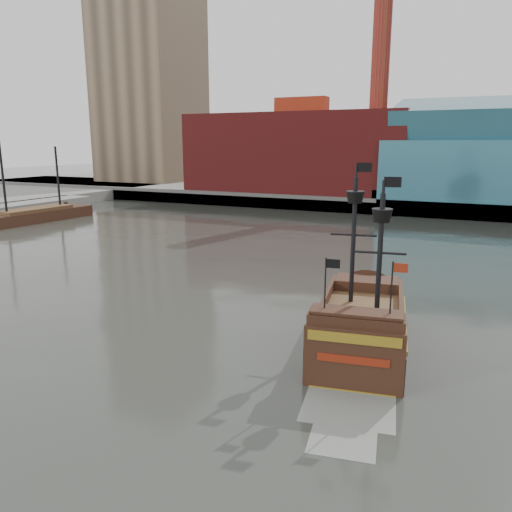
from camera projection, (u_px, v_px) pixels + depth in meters
The scene contains 6 objects.
ground at pixel (214, 375), 25.42m from camera, with size 400.00×400.00×0.00m, color #292B26.
promenade_far at pixel (429, 194), 106.40m from camera, with size 220.00×60.00×2.00m, color slate.
seawall at pixel (408, 208), 80.30m from camera, with size 220.00×1.00×2.60m, color #4C4C49.
skyline at pixel (464, 72), 92.48m from camera, with size 149.00×45.00×62.00m.
pirate_ship at pixel (361, 329), 28.89m from camera, with size 6.94×15.56×11.24m.
docked_vessel at pixel (36, 217), 74.85m from camera, with size 5.36×18.72×12.57m.
Camera 1 is at (11.91, -20.32, 11.55)m, focal length 35.00 mm.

